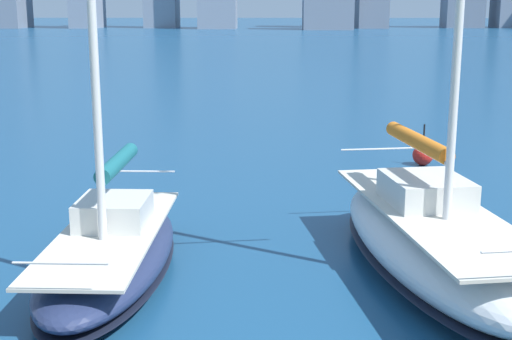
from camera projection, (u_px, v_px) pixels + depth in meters
The scene contains 3 objects.
sailboat_orange at pixel (432, 238), 14.21m from camera, with size 3.78×8.54×10.09m.
sailboat_teal at pixel (111, 246), 14.06m from camera, with size 2.38×6.83×12.35m.
channel_buoy at pixel (423, 155), 24.01m from camera, with size 0.70×0.70×1.40m.
Camera 1 is at (-0.08, 6.75, 5.28)m, focal length 50.00 mm.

